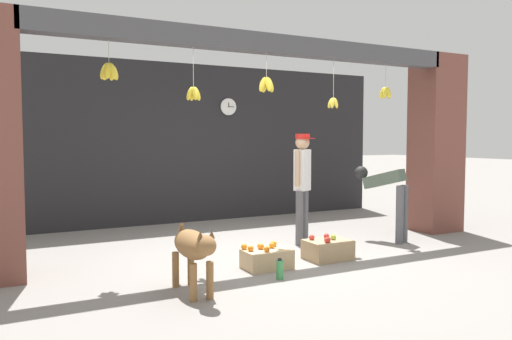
# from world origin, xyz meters

# --- Properties ---
(ground_plane) EXTENTS (60.00, 60.00, 0.00)m
(ground_plane) POSITION_xyz_m (0.00, 0.00, 0.00)
(ground_plane) COLOR gray
(shop_back_wall) EXTENTS (7.79, 0.12, 2.85)m
(shop_back_wall) POSITION_xyz_m (0.00, 2.99, 1.42)
(shop_back_wall) COLOR #232326
(shop_back_wall) RESTS_ON ground_plane
(shop_pillar_right) EXTENTS (0.70, 0.60, 2.85)m
(shop_pillar_right) POSITION_xyz_m (3.24, 0.30, 1.42)
(shop_pillar_right) COLOR brown
(shop_pillar_right) RESTS_ON ground_plane
(storefront_awning) EXTENTS (5.89, 0.29, 0.93)m
(storefront_awning) POSITION_xyz_m (-0.01, 0.12, 2.70)
(storefront_awning) COLOR #4C4C51
(dog) EXTENTS (0.28, 0.99, 0.68)m
(dog) POSITION_xyz_m (-1.47, -1.08, 0.46)
(dog) COLOR olive
(dog) RESTS_ON ground_plane
(shopkeeper) EXTENTS (0.31, 0.30, 1.58)m
(shopkeeper) POSITION_xyz_m (0.69, 0.35, 0.92)
(shopkeeper) COLOR #56565B
(shopkeeper) RESTS_ON ground_plane
(worker_stooping) EXTENTS (0.46, 0.81, 1.09)m
(worker_stooping) POSITION_xyz_m (1.95, 0.00, 0.73)
(worker_stooping) COLOR #56565B
(worker_stooping) RESTS_ON ground_plane
(fruit_crate_oranges) EXTENTS (0.54, 0.37, 0.29)m
(fruit_crate_oranges) POSITION_xyz_m (-0.38, -0.56, 0.12)
(fruit_crate_oranges) COLOR tan
(fruit_crate_oranges) RESTS_ON ground_plane
(fruit_crate_apples) EXTENTS (0.54, 0.41, 0.31)m
(fruit_crate_apples) POSITION_xyz_m (0.51, -0.53, 0.13)
(fruit_crate_apples) COLOR tan
(fruit_crate_apples) RESTS_ON ground_plane
(water_bottle) EXTENTS (0.08, 0.08, 0.22)m
(water_bottle) POSITION_xyz_m (-0.47, -1.02, 0.10)
(water_bottle) COLOR #38934C
(water_bottle) RESTS_ON ground_plane
(wall_clock) EXTENTS (0.33, 0.03, 0.33)m
(wall_clock) POSITION_xyz_m (0.70, 2.91, 2.10)
(wall_clock) COLOR black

